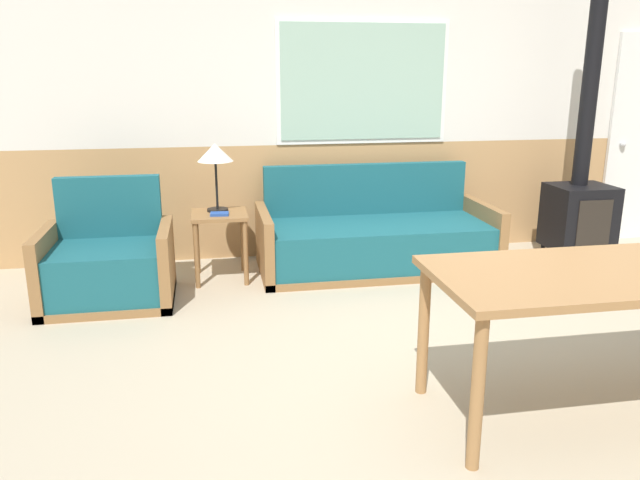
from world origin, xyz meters
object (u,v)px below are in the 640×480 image
Objects in this scene: side_table at (220,227)px; armchair at (108,266)px; table_lamp at (215,155)px; wood_stove at (581,192)px; dining_table at (630,282)px; couch at (375,240)px.

armchair is at bearing -156.38° from side_table.
wood_stove reaches higher than table_lamp.
side_table is 0.59m from table_lamp.
dining_table reaches higher than side_table.
table_lamp is at bearing 18.00° from armchair.
wood_stove is (3.29, 0.04, 0.17)m from side_table.
table_lamp is (-1.36, 0.03, 0.78)m from couch.
armchair is 3.53m from dining_table.
dining_table is at bearing -118.00° from wood_stove.
table_lamp is at bearing 179.26° from wood_stove.
side_table is 3.30m from wood_stove.
couch is 1.97m from wood_stove.
couch reaches higher than dining_table.
wood_stove is (1.34, 2.52, -0.07)m from dining_table.
couch reaches higher than side_table.
side_table is at bearing -83.01° from table_lamp.
side_table is 0.23× the size of wood_stove.
armchair is (-2.20, -0.42, 0.02)m from couch.
couch is at bearing 2.22° from side_table.
wood_stove is (3.30, -0.04, -0.41)m from table_lamp.
couch is 3.63× the size of table_lamp.
dining_table is at bearing -47.18° from armchair.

